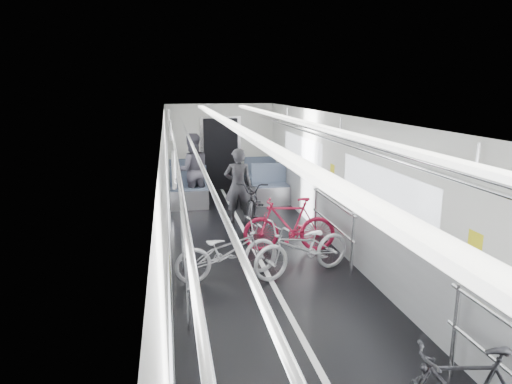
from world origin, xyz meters
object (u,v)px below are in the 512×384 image
at_px(bike_right_mid, 303,247).
at_px(bike_right_far, 289,225).
at_px(bike_aisle, 253,201).
at_px(bike_left_far, 227,251).
at_px(person_seated, 192,170).
at_px(person_standing, 238,186).

distance_m(bike_right_mid, bike_right_far, 1.05).
bearing_deg(bike_aisle, bike_left_far, -94.58).
bearing_deg(bike_aisle, bike_right_mid, -71.17).
relative_size(bike_right_mid, person_seated, 0.95).
relative_size(bike_left_far, person_seated, 0.92).
relative_size(bike_right_mid, bike_aisle, 0.91).
distance_m(bike_right_far, person_standing, 2.02).
bearing_deg(bike_right_mid, person_seated, -179.88).
xyz_separation_m(bike_right_mid, bike_right_far, (0.06, 1.04, 0.04)).
bearing_deg(person_seated, person_standing, 111.69).
relative_size(bike_left_far, person_standing, 1.02).
distance_m(bike_right_mid, bike_aisle, 2.86).
height_order(bike_aisle, person_seated, person_seated).
height_order(bike_right_mid, person_standing, person_standing).
bearing_deg(bike_right_far, person_seated, -146.42).
relative_size(bike_left_far, bike_right_mid, 0.96).
height_order(bike_right_far, person_standing, person_standing).
xyz_separation_m(person_standing, person_seated, (-0.88, 1.57, 0.08)).
distance_m(bike_aisle, person_seated, 2.09).
bearing_deg(person_seated, bike_left_far, 86.04).
bearing_deg(bike_aisle, person_standing, 176.09).
relative_size(bike_right_far, person_seated, 0.91).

